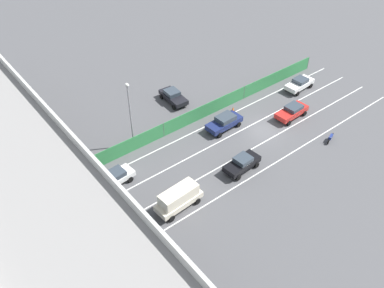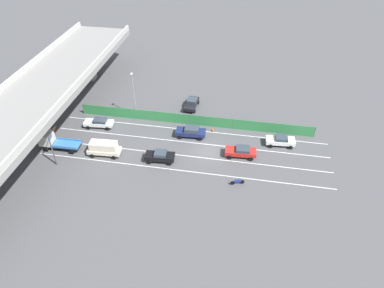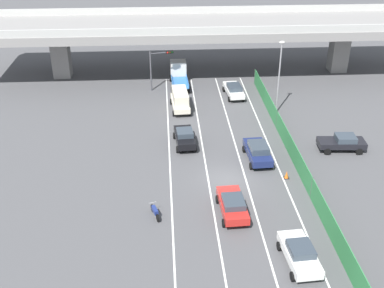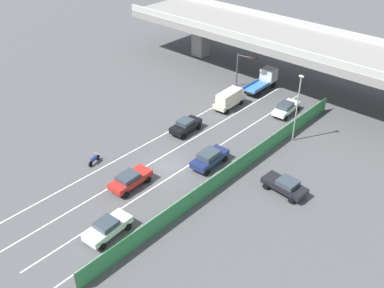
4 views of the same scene
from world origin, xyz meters
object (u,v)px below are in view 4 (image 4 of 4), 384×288
at_px(motorcycle, 94,160).
at_px(parked_sedan_dark, 285,185).
at_px(car_sedan_red, 130,179).
at_px(car_sedan_white, 286,108).
at_px(flatbed_truck_blue, 265,79).
at_px(car_van_cream, 229,98).
at_px(car_hatchback_white, 108,227).
at_px(traffic_cone, 204,184).
at_px(car_sedan_black, 186,125).
at_px(street_lamp, 298,103).
at_px(car_sedan_navy, 210,158).
at_px(traffic_light, 244,64).

bearing_deg(motorcycle, parked_sedan_dark, 27.85).
bearing_deg(car_sedan_red, car_sedan_white, 81.81).
xyz_separation_m(car_sedan_white, flatbed_truck_blue, (-6.39, 4.72, 0.50)).
bearing_deg(car_van_cream, car_hatchback_white, -74.96).
xyz_separation_m(car_sedan_white, traffic_cone, (2.04, -18.45, -0.55)).
relative_size(car_sedan_black, street_lamp, 0.53).
bearing_deg(car_hatchback_white, flatbed_truck_blue, 101.27).
xyz_separation_m(car_sedan_navy, street_lamp, (3.97, 10.22, 3.93)).
distance_m(car_hatchback_white, motorcycle, 11.27).
relative_size(flatbed_truck_blue, parked_sedan_dark, 1.33).
height_order(car_van_cream, car_sedan_white, car_van_cream).
bearing_deg(car_sedan_navy, car_sedan_white, 90.32).
relative_size(car_sedan_red, traffic_cone, 6.70).
bearing_deg(traffic_cone, car_hatchback_white, -99.12).
distance_m(traffic_light, traffic_cone, 24.09).
height_order(car_sedan_black, parked_sedan_dark, car_sedan_black).
xyz_separation_m(car_sedan_black, motorcycle, (-2.84, -11.36, -0.43)).
xyz_separation_m(car_hatchback_white, motorcycle, (-9.64, 5.84, -0.41)).
bearing_deg(car_hatchback_white, parked_sedan_dark, 61.87).
relative_size(car_hatchback_white, car_sedan_red, 0.98).
distance_m(car_sedan_red, flatbed_truck_blue, 28.17).
xyz_separation_m(flatbed_truck_blue, street_lamp, (10.44, -9.72, 3.51)).
xyz_separation_m(motorcycle, traffic_cone, (11.34, 4.77, -0.14)).
bearing_deg(traffic_cone, car_sedan_white, 96.32).
height_order(car_sedan_red, car_sedan_navy, car_sedan_navy).
relative_size(car_hatchback_white, parked_sedan_dark, 0.99).
height_order(car_van_cream, parked_sedan_dark, car_van_cream).
bearing_deg(car_sedan_navy, car_sedan_black, 152.79).
bearing_deg(motorcycle, car_sedan_red, -0.64).
bearing_deg(car_van_cream, traffic_cone, -60.23).
bearing_deg(car_hatchback_white, car_sedan_red, 122.62).
bearing_deg(parked_sedan_dark, traffic_light, 136.17).
xyz_separation_m(car_sedan_red, flatbed_truck_blue, (-3.04, 28.01, 0.49)).
xyz_separation_m(parked_sedan_dark, traffic_light, (-17.33, 16.63, 2.67)).
bearing_deg(car_van_cream, parked_sedan_dark, -34.66).
bearing_deg(traffic_light, car_sedan_red, -78.11).
height_order(parked_sedan_dark, traffic_light, traffic_light).
bearing_deg(car_hatchback_white, traffic_cone, 80.88).
bearing_deg(car_sedan_navy, traffic_light, 116.36).
bearing_deg(car_sedan_black, car_sedan_red, -74.79).
bearing_deg(car_hatchback_white, traffic_light, 106.09).
bearing_deg(car_van_cream, flatbed_truck_blue, 88.93).
bearing_deg(car_sedan_black, car_van_cream, 90.57).
bearing_deg(traffic_cone, parked_sedan_dark, 35.66).
bearing_deg(motorcycle, car_sedan_black, 75.97).
distance_m(car_van_cream, street_lamp, 11.30).
bearing_deg(car_van_cream, car_sedan_black, -89.43).
distance_m(car_sedan_red, traffic_light, 26.79).
distance_m(car_sedan_white, flatbed_truck_blue, 7.96).
distance_m(car_sedan_white, street_lamp, 7.58).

